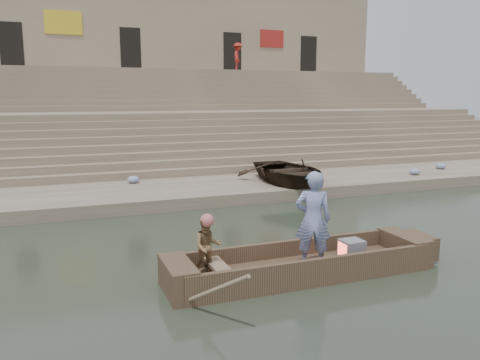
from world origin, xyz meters
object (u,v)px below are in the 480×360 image
standing_man (313,220)px  beached_rowboat (289,171)px  rowing_man (207,246)px  main_rowboat (301,270)px  television (351,249)px  pedestrian (238,57)px

standing_man → beached_rowboat: 8.41m
rowing_man → standing_man: bearing=-2.9°
standing_man → beached_rowboat: size_ratio=0.46×
main_rowboat → television: bearing=0.0°
beached_rowboat → rowing_man: bearing=-125.5°
rowing_man → main_rowboat: bearing=0.6°
standing_man → rowing_man: standing_man is taller
standing_man → pedestrian: 23.55m
standing_man → television: (1.02, 0.14, -0.77)m
standing_man → main_rowboat: bearing=-19.3°
rowing_man → beached_rowboat: 9.18m
rowing_man → beached_rowboat: (5.42, 7.41, 0.05)m
television → beached_rowboat: size_ratio=0.11×
main_rowboat → beached_rowboat: size_ratio=1.17×
main_rowboat → pedestrian: bearing=72.6°
main_rowboat → rowing_man: size_ratio=4.41×
standing_man → television: standing_man is taller
beached_rowboat → pedestrian: 15.62m
standing_man → television: size_ratio=4.23×
main_rowboat → beached_rowboat: 8.37m
beached_rowboat → pedestrian: pedestrian is taller
main_rowboat → pedestrian: size_ratio=2.82×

